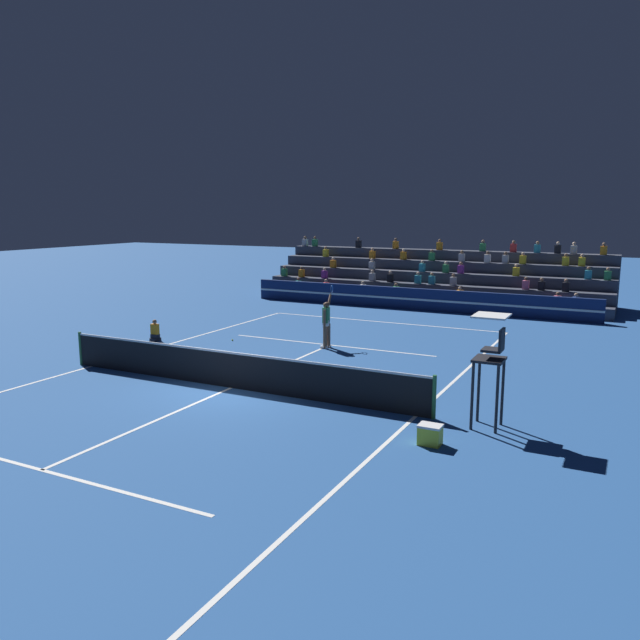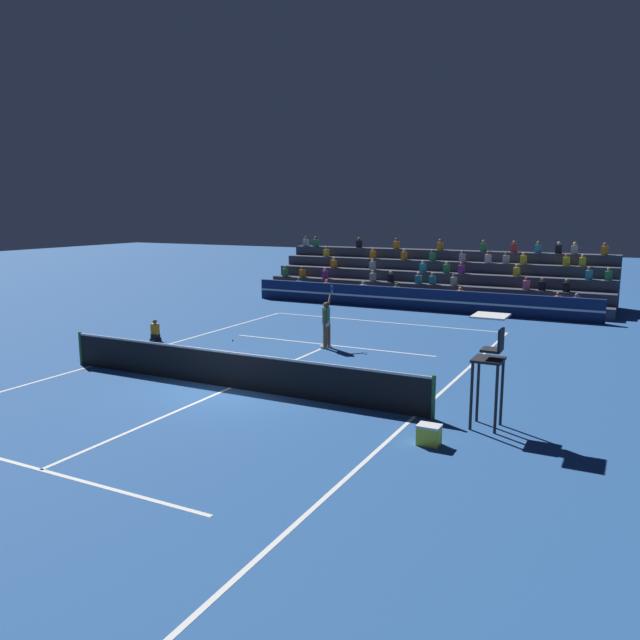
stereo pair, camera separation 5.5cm
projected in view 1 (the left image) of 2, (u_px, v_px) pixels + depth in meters
ground_plane at (231, 388)px, 17.83m from camera, size 120.00×120.00×0.00m
court_lines at (231, 388)px, 17.83m from camera, size 11.10×23.90×0.01m
tennis_net at (231, 369)px, 17.73m from camera, size 12.00×0.10×1.10m
sponsor_banner_wall at (412, 299)px, 31.74m from camera, size 18.00×0.26×1.10m
bleacher_stand at (434, 282)px, 35.00m from camera, size 18.73×4.75×3.38m
umpire_chair at (491, 356)px, 14.29m from camera, size 0.76×0.84×2.67m
ball_kid_courtside at (155, 333)px, 24.14m from camera, size 0.30×0.36×0.84m
tennis_player at (327, 322)px, 22.83m from camera, size 0.36×1.31×2.31m
tennis_ball at (232, 340)px, 24.20m from camera, size 0.07×0.07×0.07m
equipment_cooler at (430, 435)px, 13.48m from camera, size 0.50×0.38×0.45m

